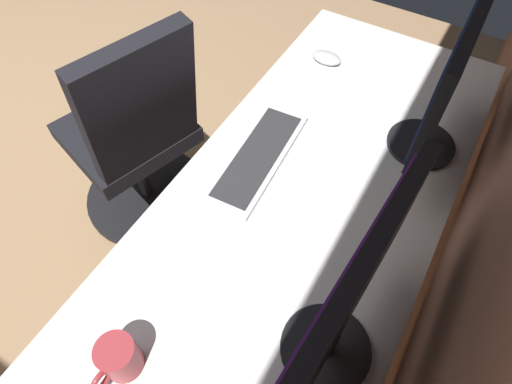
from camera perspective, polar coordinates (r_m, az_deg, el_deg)
desk at (r=1.17m, az=2.15°, el=-9.19°), size 2.09×0.71×0.73m
monitor_primary at (r=0.80m, az=11.19°, el=-14.84°), size 0.57×0.20×0.42m
monitor_secondary at (r=1.24m, az=23.98°, el=13.20°), size 0.46×0.20×0.43m
keyboard_main at (r=1.27m, az=0.25°, el=4.64°), size 0.43×0.17×0.02m
mouse_main at (r=1.61m, az=9.30°, el=17.02°), size 0.06×0.10×0.03m
coffee_mug at (r=1.00m, az=-17.62°, el=-20.13°), size 0.12×0.08×0.10m
office_chair at (r=1.74m, az=-15.36°, el=6.14°), size 0.56×0.60×0.97m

